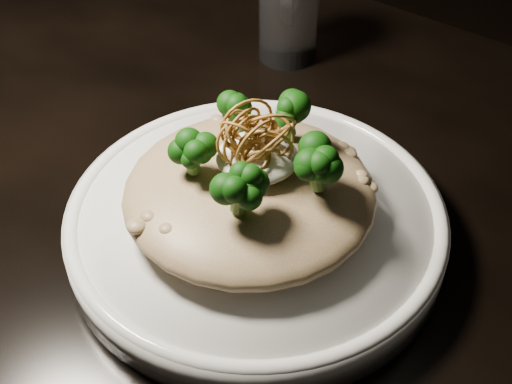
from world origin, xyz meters
TOP-DOWN VIEW (x-y plane):
  - table at (0.00, 0.00)m, footprint 1.10×0.80m
  - plate at (0.06, -0.04)m, footprint 0.32×0.32m
  - risotto at (0.06, -0.05)m, footprint 0.21×0.21m
  - broccoli at (0.06, -0.04)m, footprint 0.15×0.15m
  - cheese at (0.06, -0.04)m, footprint 0.07×0.07m
  - shallots at (0.06, -0.04)m, footprint 0.06×0.06m
  - drinking_glass at (-0.09, 0.22)m, footprint 0.07×0.07m

SIDE VIEW (x-z plane):
  - table at x=0.00m, z-range 0.29..1.04m
  - plate at x=0.06m, z-range 0.75..0.78m
  - risotto at x=0.06m, z-range 0.78..0.83m
  - drinking_glass at x=-0.09m, z-range 0.75..0.87m
  - cheese at x=0.06m, z-range 0.83..0.85m
  - broccoli at x=0.06m, z-range 0.83..0.89m
  - shallots at x=0.06m, z-range 0.85..0.89m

